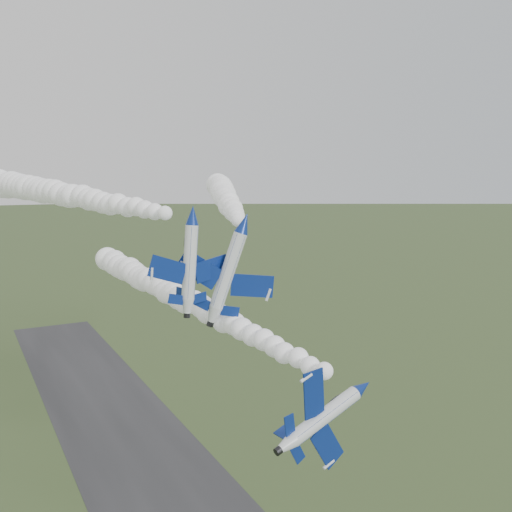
{
  "coord_description": "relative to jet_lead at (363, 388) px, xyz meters",
  "views": [
    {
      "loc": [
        -27.31,
        -40.34,
        51.39
      ],
      "look_at": [
        3.67,
        17.75,
        41.92
      ],
      "focal_mm": 40.0,
      "sensor_mm": 36.0,
      "label": 1
    }
  ],
  "objects": [
    {
      "name": "smoke_trail_jet_pair_right",
      "position": [
        10.72,
        52.56,
        15.37
      ],
      "size": [
        24.65,
        58.26,
        5.22
      ],
      "primitive_type": null,
      "rotation": [
        0.0,
        0.0,
        -0.34
      ],
      "color": "white"
    },
    {
      "name": "jet_pair_right",
      "position": [
        -1.5,
        21.06,
        13.59
      ],
      "size": [
        11.6,
        14.15,
        4.75
      ],
      "rotation": [
        0.0,
        0.33,
        -0.34
      ],
      "color": "silver"
    },
    {
      "name": "smoke_trail_jet_lead",
      "position": [
        -3.73,
        36.33,
        1.66
      ],
      "size": [
        14.12,
        67.03,
        4.45
      ],
      "primitive_type": null,
      "rotation": [
        0.0,
        0.0,
        0.15
      ],
      "color": "white"
    },
    {
      "name": "jet_lead",
      "position": [
        0.0,
        0.0,
        0.0
      ],
      "size": [
        3.61,
        11.66,
        9.17
      ],
      "rotation": [
        0.0,
        1.26,
        0.15
      ],
      "color": "silver"
    },
    {
      "name": "jet_pair_left",
      "position": [
        -7.7,
        21.9,
        14.7
      ],
      "size": [
        11.1,
        13.06,
        3.29
      ],
      "rotation": [
        0.0,
        0.09,
        0.22
      ],
      "color": "silver"
    },
    {
      "name": "smoke_trail_jet_pair_left",
      "position": [
        -16.75,
        57.2,
        16.22
      ],
      "size": [
        19.92,
        65.95,
        5.27
      ],
      "primitive_type": null,
      "rotation": [
        0.0,
        0.0,
        0.22
      ],
      "color": "white"
    }
  ]
}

